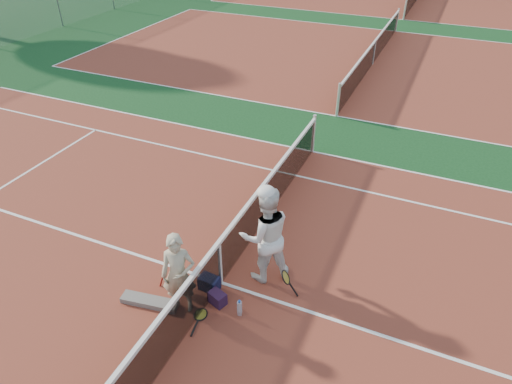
% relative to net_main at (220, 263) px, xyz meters
% --- Properties ---
extents(ground, '(130.00, 130.00, 0.00)m').
position_rel_net_main_xyz_m(ground, '(0.00, 0.00, -0.51)').
color(ground, '#103B18').
rests_on(ground, ground).
extents(court_main, '(23.77, 10.97, 0.01)m').
position_rel_net_main_xyz_m(court_main, '(0.00, 0.00, -0.51)').
color(court_main, maroon).
rests_on(court_main, ground).
extents(court_far_a, '(23.77, 10.97, 0.01)m').
position_rel_net_main_xyz_m(court_far_a, '(0.00, 13.50, -0.51)').
color(court_far_a, maroon).
rests_on(court_far_a, ground).
extents(court_far_b, '(23.77, 10.97, 0.01)m').
position_rel_net_main_xyz_m(court_far_b, '(0.00, 27.00, -0.51)').
color(court_far_b, maroon).
rests_on(court_far_b, ground).
extents(net_main, '(0.10, 10.98, 1.02)m').
position_rel_net_main_xyz_m(net_main, '(0.00, 0.00, 0.00)').
color(net_main, black).
rests_on(net_main, ground).
extents(net_far_a, '(0.10, 10.98, 1.02)m').
position_rel_net_main_xyz_m(net_far_a, '(0.00, 13.50, 0.00)').
color(net_far_a, black).
rests_on(net_far_a, ground).
extents(player_a, '(0.68, 0.58, 1.59)m').
position_rel_net_main_xyz_m(player_a, '(-0.35, -0.79, 0.29)').
color(player_a, '#B4AA8B').
rests_on(player_a, ground).
extents(player_b, '(1.20, 1.16, 1.95)m').
position_rel_net_main_xyz_m(player_b, '(0.66, 0.53, 0.46)').
color(player_b, white).
rests_on(player_b, ground).
extents(racket_red, '(0.32, 0.34, 0.58)m').
position_rel_net_main_xyz_m(racket_red, '(-0.87, -0.46, -0.22)').
color(racket_red, maroon).
rests_on(racket_red, ground).
extents(racket_black_held, '(0.37, 0.32, 0.54)m').
position_rel_net_main_xyz_m(racket_black_held, '(1.19, 0.22, -0.24)').
color(racket_black_held, black).
rests_on(racket_black_held, ground).
extents(racket_spare, '(0.37, 0.64, 0.03)m').
position_rel_net_main_xyz_m(racket_spare, '(0.03, -0.83, -0.49)').
color(racket_spare, black).
rests_on(racket_spare, ground).
extents(sports_bag_navy, '(0.37, 0.27, 0.28)m').
position_rel_net_main_xyz_m(sports_bag_navy, '(-0.13, -0.22, -0.37)').
color(sports_bag_navy, black).
rests_on(sports_bag_navy, ground).
extents(sports_bag_purple, '(0.36, 0.30, 0.25)m').
position_rel_net_main_xyz_m(sports_bag_purple, '(0.17, -0.46, -0.39)').
color(sports_bag_purple, black).
rests_on(sports_bag_purple, ground).
extents(net_cover_canvas, '(1.06, 0.40, 0.11)m').
position_rel_net_main_xyz_m(net_cover_canvas, '(-0.92, -0.96, -0.46)').
color(net_cover_canvas, '#65615B').
rests_on(net_cover_canvas, ground).
extents(water_bottle, '(0.09, 0.09, 0.30)m').
position_rel_net_main_xyz_m(water_bottle, '(0.64, -0.54, -0.36)').
color(water_bottle, '#C9E7FF').
rests_on(water_bottle, ground).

